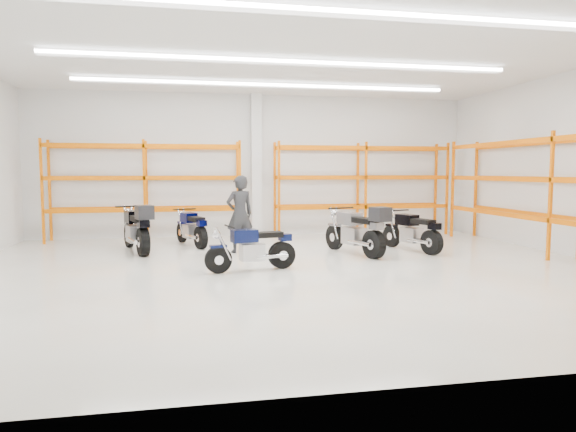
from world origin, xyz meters
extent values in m
plane|color=beige|center=(0.00, 0.00, 0.00)|extent=(14.00, 14.00, 0.00)
cube|color=white|center=(0.00, 6.00, 2.25)|extent=(14.00, 0.02, 4.50)
cube|color=white|center=(0.00, -6.00, 2.25)|extent=(14.00, 0.02, 4.50)
cube|color=white|center=(0.00, 0.00, 4.50)|extent=(14.00, 12.00, 0.02)
cube|color=white|center=(0.00, -3.00, 4.40)|extent=(10.00, 0.22, 0.10)
cube|color=white|center=(0.00, 0.50, 4.40)|extent=(10.00, 0.22, 0.10)
cube|color=white|center=(0.00, 3.50, 4.40)|extent=(10.00, 0.22, 0.10)
cylinder|color=black|center=(-1.55, -0.08, 0.28)|extent=(0.57, 0.23, 0.56)
cylinder|color=black|center=(-0.19, 0.21, 0.29)|extent=(0.60, 0.28, 0.58)
cylinder|color=silver|center=(-1.55, -0.08, 0.28)|extent=(0.21, 0.17, 0.19)
cylinder|color=silver|center=(-0.19, 0.21, 0.29)|extent=(0.24, 0.22, 0.20)
cube|color=#0C133C|center=(-1.55, -0.08, 0.56)|extent=(0.36, 0.21, 0.06)
cube|color=#B7B7BC|center=(-0.84, 0.07, 0.39)|extent=(0.54, 0.43, 0.35)
cube|color=#A5A5AA|center=(-0.50, 0.14, 0.30)|extent=(0.66, 0.24, 0.07)
cube|color=#0C133C|center=(-1.01, 0.03, 0.74)|extent=(0.57, 0.42, 0.26)
cube|color=black|center=(-0.50, 0.14, 0.74)|extent=(0.66, 0.40, 0.11)
cube|color=#0C133C|center=(-0.11, 0.22, 0.67)|extent=(0.28, 0.25, 0.15)
cylinder|color=black|center=(-1.31, -0.03, 0.95)|extent=(0.17, 0.64, 0.03)
sphere|color=silver|center=(-1.59, -0.09, 0.80)|extent=(0.18, 0.18, 0.18)
cylinder|color=silver|center=(-0.43, 0.00, 0.30)|extent=(0.70, 0.23, 0.08)
cylinder|color=black|center=(-3.75, 3.99, 0.34)|extent=(0.33, 0.68, 0.67)
cylinder|color=black|center=(-3.24, 2.40, 0.35)|extent=(0.40, 0.72, 0.69)
cylinder|color=silver|center=(-3.75, 3.99, 0.34)|extent=(0.22, 0.26, 0.22)
cylinder|color=silver|center=(-3.24, 2.40, 0.35)|extent=(0.29, 0.30, 0.25)
cube|color=black|center=(-3.75, 3.99, 0.67)|extent=(0.28, 0.43, 0.07)
cube|color=#B7B7BC|center=(-3.48, 3.16, 0.47)|extent=(0.56, 0.68, 0.42)
cube|color=#A5A5AA|center=(-3.35, 2.76, 0.36)|extent=(0.37, 0.79, 0.09)
cube|color=black|center=(-3.54, 3.36, 0.89)|extent=(0.55, 0.71, 0.31)
cube|color=black|center=(-3.35, 2.76, 0.89)|extent=(0.54, 0.80, 0.13)
cube|color=black|center=(-3.21, 2.31, 0.80)|extent=(0.32, 0.35, 0.18)
cylinder|color=black|center=(-3.66, 3.72, 1.14)|extent=(0.76, 0.28, 0.04)
sphere|color=silver|center=(-3.76, 4.04, 0.96)|extent=(0.21, 0.21, 0.21)
cylinder|color=silver|center=(-3.51, 2.66, 0.36)|extent=(0.35, 0.83, 0.10)
cube|color=black|center=(-3.17, 2.19, 1.10)|extent=(0.49, 0.52, 0.34)
cylinder|color=black|center=(-2.35, 4.71, 0.29)|extent=(0.32, 0.58, 0.58)
cylinder|color=black|center=(-1.83, 3.36, 0.30)|extent=(0.38, 0.62, 0.60)
cylinder|color=silver|center=(-2.35, 4.71, 0.29)|extent=(0.20, 0.23, 0.19)
cylinder|color=silver|center=(-1.83, 3.36, 0.30)|extent=(0.26, 0.27, 0.21)
cube|color=#02063C|center=(-2.35, 4.71, 0.58)|extent=(0.26, 0.38, 0.06)
cube|color=#B7B7BC|center=(-2.08, 4.01, 0.41)|extent=(0.51, 0.60, 0.37)
cube|color=#A5A5AA|center=(-1.95, 3.66, 0.31)|extent=(0.35, 0.68, 0.08)
cube|color=#02063C|center=(-2.14, 4.17, 0.78)|extent=(0.50, 0.62, 0.27)
cube|color=black|center=(-1.95, 3.66, 0.78)|extent=(0.50, 0.70, 0.12)
cube|color=#02063C|center=(-1.80, 3.28, 0.70)|extent=(0.29, 0.31, 0.16)
cylinder|color=black|center=(-2.26, 4.48, 0.99)|extent=(0.65, 0.27, 0.03)
sphere|color=silver|center=(-2.36, 4.75, 0.83)|extent=(0.18, 0.18, 0.18)
cylinder|color=silver|center=(-2.08, 3.57, 0.31)|extent=(0.34, 0.71, 0.09)
cylinder|color=black|center=(1.66, 2.56, 0.33)|extent=(0.33, 0.67, 0.66)
cylinder|color=black|center=(2.17, 0.99, 0.34)|extent=(0.40, 0.71, 0.68)
cylinder|color=silver|center=(1.66, 2.56, 0.33)|extent=(0.22, 0.26, 0.22)
cylinder|color=silver|center=(2.17, 0.99, 0.34)|extent=(0.29, 0.30, 0.24)
cube|color=gray|center=(1.66, 2.56, 0.66)|extent=(0.28, 0.43, 0.07)
cube|color=#B7B7BC|center=(1.93, 1.74, 0.46)|extent=(0.56, 0.67, 0.42)
cube|color=#A5A5AA|center=(2.06, 1.35, 0.35)|extent=(0.37, 0.77, 0.09)
cube|color=gray|center=(1.86, 1.93, 0.88)|extent=(0.55, 0.70, 0.31)
cube|color=black|center=(2.06, 1.35, 0.88)|extent=(0.54, 0.79, 0.13)
cube|color=gray|center=(2.20, 0.91, 0.79)|extent=(0.32, 0.35, 0.18)
cylinder|color=black|center=(1.75, 2.29, 1.12)|extent=(0.74, 0.28, 0.04)
sphere|color=silver|center=(1.64, 2.60, 0.95)|extent=(0.21, 0.21, 0.21)
cylinder|color=silver|center=(1.90, 1.25, 0.35)|extent=(0.35, 0.81, 0.10)
cube|color=black|center=(2.24, 0.78, 1.08)|extent=(0.49, 0.51, 0.33)
cylinder|color=black|center=(3.31, 2.68, 0.30)|extent=(0.30, 0.61, 0.60)
cylinder|color=black|center=(3.78, 1.25, 0.31)|extent=(0.37, 0.65, 0.62)
cylinder|color=silver|center=(3.31, 2.68, 0.30)|extent=(0.20, 0.24, 0.20)
cylinder|color=silver|center=(3.78, 1.25, 0.31)|extent=(0.26, 0.27, 0.22)
cube|color=black|center=(3.31, 2.68, 0.60)|extent=(0.26, 0.39, 0.06)
cube|color=#B7B7BC|center=(3.55, 1.94, 0.42)|extent=(0.51, 0.61, 0.38)
cube|color=#A5A5AA|center=(3.67, 1.57, 0.32)|extent=(0.34, 0.71, 0.08)
cube|color=black|center=(3.50, 2.11, 0.81)|extent=(0.50, 0.64, 0.28)
cube|color=black|center=(3.67, 1.57, 0.81)|extent=(0.49, 0.73, 0.12)
cube|color=black|center=(3.81, 1.17, 0.72)|extent=(0.29, 0.32, 0.16)
cylinder|color=black|center=(3.39, 2.43, 1.03)|extent=(0.68, 0.25, 0.04)
sphere|color=silver|center=(3.30, 2.72, 0.87)|extent=(0.19, 0.19, 0.19)
cylinder|color=silver|center=(3.53, 1.48, 0.32)|extent=(0.32, 0.75, 0.09)
imported|color=#232325|center=(-0.86, 2.54, 0.98)|extent=(0.83, 0.67, 1.97)
cube|color=white|center=(0.00, 5.82, 2.25)|extent=(0.32, 0.32, 4.50)
cube|color=#E16200|center=(-6.20, 5.88, 1.50)|extent=(0.07, 0.07, 3.00)
cube|color=#E16200|center=(-6.20, 5.08, 1.50)|extent=(0.07, 0.07, 3.00)
cube|color=#E16200|center=(-3.40, 5.88, 1.50)|extent=(0.07, 0.07, 3.00)
cube|color=#E16200|center=(-3.40, 5.08, 1.50)|extent=(0.07, 0.07, 3.00)
cube|color=#E16200|center=(-0.60, 5.88, 1.50)|extent=(0.07, 0.07, 3.00)
cube|color=#E16200|center=(-0.60, 5.08, 1.50)|extent=(0.07, 0.07, 3.00)
cube|color=#E16200|center=(-3.40, 5.88, 0.94)|extent=(5.60, 0.07, 0.12)
cube|color=#E16200|center=(-3.40, 5.08, 0.94)|extent=(5.60, 0.07, 0.12)
cube|color=#E16200|center=(-3.40, 5.88, 1.88)|extent=(5.60, 0.07, 0.12)
cube|color=#E16200|center=(-3.40, 5.08, 1.88)|extent=(5.60, 0.07, 0.12)
cube|color=#E16200|center=(-3.40, 5.88, 2.81)|extent=(5.60, 0.07, 0.12)
cube|color=#E16200|center=(-3.40, 5.08, 2.81)|extent=(5.60, 0.07, 0.12)
cube|color=#E16200|center=(0.60, 5.88, 1.50)|extent=(0.07, 0.07, 3.00)
cube|color=#E16200|center=(0.60, 5.08, 1.50)|extent=(0.07, 0.07, 3.00)
cube|color=#E16200|center=(3.40, 5.88, 1.50)|extent=(0.07, 0.07, 3.00)
cube|color=#E16200|center=(3.40, 5.08, 1.50)|extent=(0.07, 0.07, 3.00)
cube|color=#E16200|center=(6.20, 5.88, 1.50)|extent=(0.07, 0.07, 3.00)
cube|color=#E16200|center=(6.20, 5.08, 1.50)|extent=(0.07, 0.07, 3.00)
cube|color=#E16200|center=(3.40, 5.88, 0.94)|extent=(5.60, 0.07, 0.12)
cube|color=#E16200|center=(3.40, 5.08, 0.94)|extent=(5.60, 0.07, 0.12)
cube|color=#E16200|center=(3.40, 5.88, 1.88)|extent=(5.60, 0.07, 0.12)
cube|color=#E16200|center=(3.40, 5.08, 1.88)|extent=(5.60, 0.07, 0.12)
cube|color=#E16200|center=(3.40, 5.88, 2.81)|extent=(5.60, 0.07, 0.12)
cube|color=#E16200|center=(3.40, 5.08, 2.81)|extent=(5.60, 0.07, 0.12)
cube|color=#E16200|center=(6.08, 0.00, 1.50)|extent=(0.07, 0.07, 3.00)
cube|color=#E16200|center=(6.88, 4.50, 1.50)|extent=(0.07, 0.07, 3.00)
cube|color=#E16200|center=(6.08, 4.50, 1.50)|extent=(0.07, 0.07, 3.00)
cube|color=#E16200|center=(6.08, 0.00, 0.94)|extent=(0.07, 9.00, 0.12)
cube|color=#E16200|center=(6.08, 0.00, 1.88)|extent=(0.07, 9.00, 0.12)
cube|color=#E16200|center=(6.08, 0.00, 2.81)|extent=(0.07, 9.00, 0.12)
camera|label=1|loc=(-2.10, -10.46, 2.07)|focal=32.00mm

